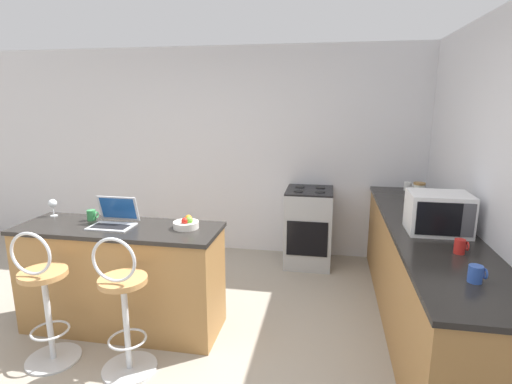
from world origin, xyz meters
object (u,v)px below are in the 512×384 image
Objects in this scene: bar_stool_near at (45,300)px; stove_range at (309,227)px; fruit_bowl at (186,224)px; mug_green at (92,215)px; storage_jar at (419,191)px; laptop at (114,218)px; bar_stool_far at (124,308)px; toaster at (420,200)px; mug_white at (408,186)px; microwave at (438,213)px; mug_red at (460,246)px; mug_blue at (476,274)px; wine_glass_tall at (53,204)px.

bar_stool_near is 2.90m from stove_range.
fruit_bowl reaches higher than mug_green.
laptop is at bearing -153.03° from storage_jar.
bar_stool_near is 0.63m from bar_stool_far.
bar_stool_far is 11.36× the size of mug_green.
mug_white is (0.05, 0.87, -0.05)m from toaster.
mug_green is at bearing 89.76° from bar_stool_near.
storage_jar reaches higher than mug_green.
microwave is at bearing 3.77° from mug_green.
mug_blue is (-0.05, -0.46, -0.00)m from mug_red.
bar_stool_near is 2.32× the size of microwave.
wine_glass_tall is at bearing -153.26° from mug_white.
mug_blue is (-0.06, -2.47, 0.00)m from mug_white.
microwave is 2.43× the size of storage_jar.
storage_jar is 2.00m from mug_blue.
wine_glass_tall reaches higher than stove_range.
fruit_bowl is 2.47m from storage_jar.
mug_white is 0.63× the size of wine_glass_tall.
mug_blue is at bearing -90.53° from microwave.
mug_red is (1.11, -1.84, 0.51)m from stove_range.
mug_green is at bearing 160.50° from laptop.
toaster is 2.87× the size of mug_blue.
mug_green is 3.42m from mug_white.
mug_green is at bearing 165.94° from mug_blue.
bar_stool_near reaches higher than mug_green.
bar_stool_near is 2.99m from mug_red.
toaster is 0.40m from storage_jar.
stove_range is at bearing 114.74° from mug_blue.
storage_jar is (2.07, 1.34, 0.06)m from fruit_bowl.
microwave is (2.89, 0.86, 0.57)m from bar_stool_near.
mug_blue is at bearing -13.48° from laptop.
stove_range is (1.82, 2.26, -0.05)m from bar_stool_near.
bar_stool_near is 3.58m from storage_jar.
stove_range is at bearing 62.31° from bar_stool_far.
laptop reaches higher than mug_white.
bar_stool_far is at bearing -58.26° from laptop.
toaster is at bearing 91.77° from mug_red.
wine_glass_tall reaches higher than mug_red.
storage_jar is at bearing 32.94° from fruit_bowl.
bar_stool_near is 6.83× the size of wine_glass_tall.
toaster is 1.85× the size of wine_glass_tall.
bar_stool_near is 3.07m from microwave.
mug_red reaches higher than mug_white.
stove_range is at bearing 47.42° from laptop.
microwave is at bearing -92.03° from mug_white.
laptop reaches higher than mug_green.
mug_green is at bearing -156.71° from storage_jar.
fruit_bowl reaches higher than mug_red.
bar_stool_far is at bearing -113.46° from fruit_bowl.
stove_range is (-1.07, 1.39, -0.62)m from microwave.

